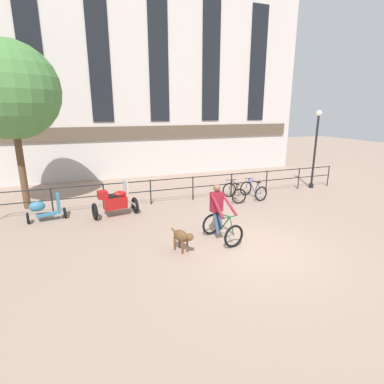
# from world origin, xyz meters

# --- Properties ---
(ground_plane) EXTENTS (60.00, 60.00, 0.00)m
(ground_plane) POSITION_xyz_m (0.00, 0.00, 0.00)
(ground_plane) COLOR gray
(canal_railing) EXTENTS (15.05, 0.05, 1.05)m
(canal_railing) POSITION_xyz_m (-0.00, 5.20, 0.71)
(canal_railing) COLOR black
(canal_railing) RESTS_ON ground_plane
(building_facade) EXTENTS (18.00, 0.72, 11.90)m
(building_facade) POSITION_xyz_m (0.00, 10.99, 5.92)
(building_facade) COLOR beige
(building_facade) RESTS_ON ground_plane
(cyclist_with_bike) EXTENTS (0.90, 1.28, 1.70)m
(cyclist_with_bike) POSITION_xyz_m (-0.67, 1.06, 0.76)
(cyclist_with_bike) COLOR black
(cyclist_with_bike) RESTS_ON ground_plane
(dog) EXTENTS (0.48, 0.91, 0.65)m
(dog) POSITION_xyz_m (-2.01, 0.61, 0.45)
(dog) COLOR brown
(dog) RESTS_ON ground_plane
(parked_motorcycle) EXTENTS (1.70, 0.88, 1.35)m
(parked_motorcycle) POSITION_xyz_m (-3.43, 4.22, 0.56)
(parked_motorcycle) COLOR black
(parked_motorcycle) RESTS_ON ground_plane
(parked_bicycle_near_lamp) EXTENTS (0.74, 1.16, 0.86)m
(parked_bicycle_near_lamp) POSITION_xyz_m (1.67, 4.54, 0.36)
(parked_bicycle_near_lamp) COLOR black
(parked_bicycle_near_lamp) RESTS_ON ground_plane
(parked_bicycle_mid_left) EXTENTS (0.81, 1.19, 0.86)m
(parked_bicycle_mid_left) POSITION_xyz_m (2.64, 4.54, 0.36)
(parked_bicycle_mid_left) COLOR black
(parked_bicycle_mid_left) RESTS_ON ground_plane
(parked_scooter) EXTENTS (1.33, 0.59, 0.96)m
(parked_scooter) POSITION_xyz_m (-5.83, 4.58, 0.46)
(parked_scooter) COLOR black
(parked_scooter) RESTS_ON ground_plane
(street_lamp) EXTENTS (0.28, 0.28, 3.82)m
(street_lamp) POSITION_xyz_m (6.41, 5.15, 2.16)
(street_lamp) COLOR black
(street_lamp) RESTS_ON ground_plane
(tree_canalside_left) EXTENTS (3.54, 3.54, 6.28)m
(tree_canalside_left) POSITION_xyz_m (-6.67, 6.44, 4.50)
(tree_canalside_left) COLOR brown
(tree_canalside_left) RESTS_ON ground_plane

